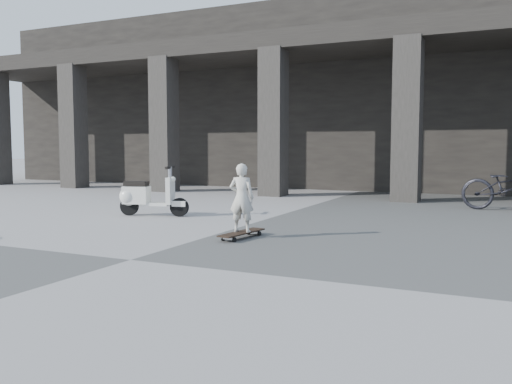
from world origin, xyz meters
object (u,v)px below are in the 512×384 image
at_px(longboard, 242,233).
at_px(bicycle, 511,187).
at_px(child, 242,198).
at_px(scooter, 142,196).

relative_size(longboard, bicycle, 0.49).
bearing_deg(bicycle, longboard, 155.49).
height_order(child, scooter, child).
distance_m(longboard, bicycle, 6.47).
distance_m(child, scooter, 3.32).
height_order(child, bicycle, child).
height_order(longboard, bicycle, bicycle).
distance_m(child, bicycle, 6.46).
height_order(longboard, scooter, scooter).
bearing_deg(scooter, child, -42.11).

